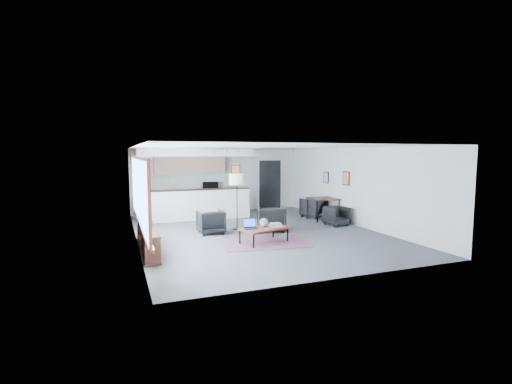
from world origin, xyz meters
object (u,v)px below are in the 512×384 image
object	(u,v)px
armchair_left	(211,221)
microwave	(210,185)
coffee_table	(264,229)
book_stack	(276,225)
armchair_right	(271,218)
laptop	(250,225)
dining_table	(323,200)
dining_chair_near	(336,217)
dining_chair_far	(314,208)
floor_lamp	(237,181)
ceramic_pot	(264,223)

from	to	relation	value
armchair_left	microwave	bearing A→B (deg)	-104.32
coffee_table	microwave	distance (m)	5.53
book_stack	armchair_right	distance (m)	1.36
armchair_right	laptop	bearing A→B (deg)	64.58
laptop	dining_table	bearing A→B (deg)	36.54
armchair_right	dining_chair_near	bearing A→B (deg)	-160.81
coffee_table	dining_table	world-z (taller)	dining_table
dining_chair_near	dining_chair_far	world-z (taller)	dining_chair_far
dining_chair_far	microwave	world-z (taller)	microwave
floor_lamp	microwave	distance (m)	3.51
coffee_table	ceramic_pot	distance (m)	0.16
coffee_table	dining_table	bearing A→B (deg)	18.66
floor_lamp	ceramic_pot	bearing A→B (deg)	-85.97
dining_table	dining_chair_far	bearing A→B (deg)	90.00
ceramic_pot	armchair_right	world-z (taller)	armchair_right
laptop	microwave	xyz separation A→B (m)	(0.26, 5.42, 0.64)
microwave	laptop	bearing A→B (deg)	-86.04
armchair_left	dining_chair_far	world-z (taller)	armchair_left
coffee_table	ceramic_pot	xyz separation A→B (m)	(0.01, 0.05, 0.15)
book_stack	armchair_right	bearing A→B (deg)	71.74
ceramic_pot	dining_chair_far	xyz separation A→B (m)	(3.27, 3.05, -0.20)
armchair_right	microwave	distance (m)	4.31
dining_chair_near	dining_chair_far	bearing A→B (deg)	80.07
armchair_right	dining_chair_near	xyz separation A→B (m)	(2.41, 0.08, -0.13)
book_stack	armchair_left	size ratio (longest dim) A/B	0.41
ceramic_pot	laptop	bearing A→B (deg)	178.42
laptop	armchair_right	distance (m)	1.71
ceramic_pot	floor_lamp	bearing A→B (deg)	94.03
ceramic_pot	dining_chair_near	bearing A→B (deg)	23.00
dining_chair_near	book_stack	bearing A→B (deg)	-160.79
armchair_left	ceramic_pot	bearing A→B (deg)	122.99
floor_lamp	dining_chair_near	size ratio (longest dim) A/B	2.94
laptop	book_stack	bearing A→B (deg)	0.85
armchair_left	dining_chair_far	bearing A→B (deg)	-162.33
floor_lamp	microwave	world-z (taller)	floor_lamp
armchair_left	floor_lamp	world-z (taller)	floor_lamp
dining_chair_near	microwave	distance (m)	5.32
dining_chair_near	armchair_left	bearing A→B (deg)	169.78
armchair_right	coffee_table	bearing A→B (deg)	76.71
coffee_table	armchair_right	distance (m)	1.53
armchair_left	book_stack	bearing A→B (deg)	130.09
floor_lamp	book_stack	bearing A→B (deg)	-76.45
book_stack	dining_table	xyz separation A→B (m)	(2.94, 2.42, 0.26)
dining_table	armchair_right	bearing A→B (deg)	-155.74
microwave	armchair_left	bearing A→B (deg)	-97.08
floor_lamp	laptop	bearing A→B (deg)	-97.74
book_stack	dining_chair_near	xyz separation A→B (m)	(2.84, 1.37, -0.17)
dining_table	armchair_left	bearing A→B (deg)	-169.82
dining_chair_near	coffee_table	bearing A→B (deg)	-162.96
armchair_left	dining_chair_far	xyz separation A→B (m)	(4.35, 1.43, -0.04)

